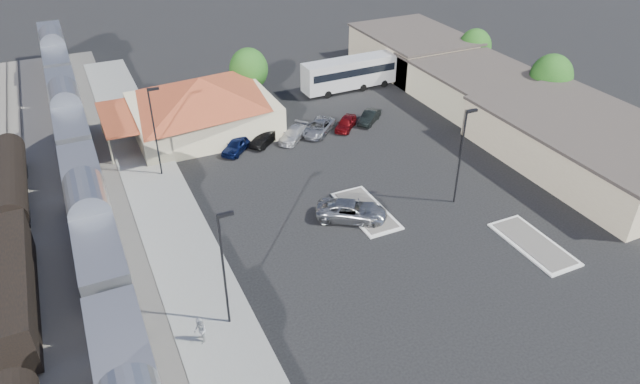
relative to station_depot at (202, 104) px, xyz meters
name	(u,v)px	position (x,y,z in m)	size (l,w,h in m)	color
ground	(335,235)	(4.56, -24.00, -3.13)	(280.00, 280.00, 0.00)	black
railbed	(58,246)	(-16.44, -16.00, -3.07)	(16.00, 100.00, 0.12)	#4C4944
platform	(175,232)	(-7.44, -18.00, -3.04)	(5.50, 92.00, 0.18)	gray
passenger_train	(94,228)	(-13.44, -18.96, -0.26)	(3.00, 104.00, 5.55)	silver
freight_cars	(12,290)	(-19.44, -22.59, -1.21)	(2.80, 46.00, 4.00)	black
station_depot	(202,104)	(0.00, 0.00, 0.00)	(18.35, 12.24, 6.20)	beige
buildings_east	(495,94)	(32.56, -9.72, -0.86)	(14.40, 51.40, 4.80)	#C6B28C
traffic_island_south	(366,210)	(8.56, -22.00, -3.03)	(3.30, 7.50, 0.21)	silver
traffic_island_north	(534,244)	(18.56, -32.00, -3.03)	(3.30, 7.50, 0.21)	silver
lamp_plat_s	(224,262)	(-6.34, -30.00, 2.21)	(1.08, 0.25, 9.00)	black
lamp_plat_n	(155,125)	(-6.34, -8.00, 2.21)	(1.08, 0.25, 9.00)	black
lamp_lot	(462,149)	(16.66, -24.00, 2.21)	(1.08, 0.25, 9.00)	black
tree_east_b	(551,77)	(38.56, -12.00, 1.09)	(4.94, 4.94, 6.96)	#382314
tree_east_c	(475,47)	(38.56, 2.00, 0.63)	(4.41, 4.41, 6.21)	#382314
tree_depot	(249,69)	(7.56, 6.00, 0.89)	(4.71, 4.71, 6.63)	#382314
suv	(352,211)	(6.86, -22.48, -2.29)	(2.80, 6.08, 1.69)	#919498
coach_bus	(350,72)	(20.39, 3.84, -0.77)	(12.81, 3.07, 4.09)	white
person_b	(200,331)	(-8.63, -30.98, -1.99)	(0.94, 0.73, 1.93)	silver
parked_car_a	(237,145)	(1.78, -6.38, -2.38)	(1.77, 4.39, 1.50)	#0E1946
parked_car_b	(265,138)	(4.98, -6.08, -2.44)	(1.46, 4.17, 1.38)	black
parked_car_c	(293,134)	(8.18, -6.38, -2.45)	(1.90, 4.67, 1.35)	silver
parked_car_d	(319,127)	(11.38, -6.08, -2.42)	(2.37, 5.13, 1.43)	gray
parked_car_e	(346,123)	(14.58, -6.38, -2.43)	(1.64, 4.09, 1.39)	maroon
parked_car_f	(369,117)	(17.78, -6.08, -2.45)	(1.44, 4.13, 1.36)	black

